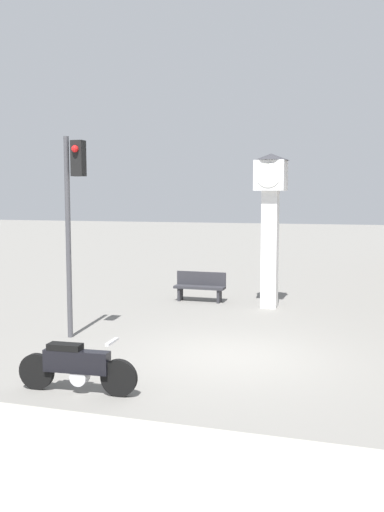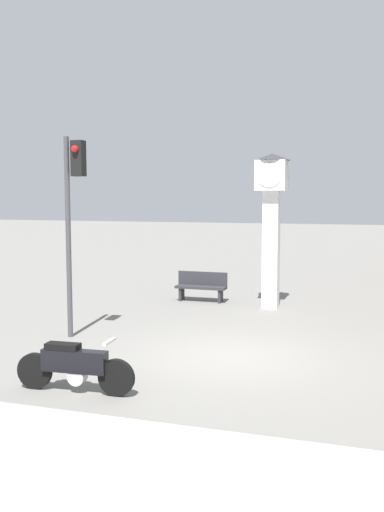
{
  "view_description": "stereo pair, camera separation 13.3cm",
  "coord_description": "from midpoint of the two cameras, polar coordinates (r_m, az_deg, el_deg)",
  "views": [
    {
      "loc": [
        2.64,
        -11.12,
        3.26
      ],
      "look_at": [
        -1.37,
        1.79,
        1.86
      ],
      "focal_mm": 40.0,
      "sensor_mm": 36.0,
      "label": 1
    },
    {
      "loc": [
        2.77,
        -11.08,
        3.26
      ],
      "look_at": [
        -1.37,
        1.79,
        1.86
      ],
      "focal_mm": 40.0,
      "sensor_mm": 36.0,
      "label": 2
    }
  ],
  "objects": [
    {
      "name": "motorcycle",
      "position": [
        9.89,
        -11.31,
        -10.75
      ],
      "size": [
        2.11,
        0.46,
        0.93
      ],
      "rotation": [
        0.0,
        0.0,
        0.06
      ],
      "color": "black",
      "rests_on": "ground_plane"
    },
    {
      "name": "clock_tower",
      "position": [
        16.83,
        8.19,
        4.91
      ],
      "size": [
        1.05,
        1.05,
        4.52
      ],
      "color": "white",
      "rests_on": "ground_plane"
    },
    {
      "name": "ground_plane",
      "position": [
        11.88,
        4.05,
        -10.04
      ],
      "size": [
        120.0,
        120.0,
        0.0
      ],
      "primitive_type": "plane",
      "color": "slate"
    },
    {
      "name": "bench",
      "position": [
        17.94,
        1.17,
        -2.99
      ],
      "size": [
        1.6,
        0.44,
        0.92
      ],
      "color": "#2D2D33",
      "rests_on": "ground_plane"
    },
    {
      "name": "traffic_light",
      "position": [
        13.33,
        -11.55,
        5.37
      ],
      "size": [
        0.5,
        0.35,
        4.63
      ],
      "color": "#47474C",
      "rests_on": "ground_plane"
    }
  ]
}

